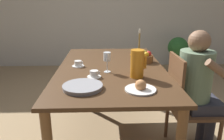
{
  "coord_description": "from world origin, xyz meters",
  "views": [
    {
      "loc": [
        -0.07,
        -2.05,
        1.4
      ],
      "look_at": [
        0.0,
        -0.26,
        0.83
      ],
      "focal_mm": 35.0,
      "sensor_mm": 36.0,
      "label": 1
    }
  ],
  "objects_px": {
    "wine_glass_water": "(107,58)",
    "teacup_across": "(78,64)",
    "teacup_near_person": "(94,74)",
    "chair_person_side": "(186,103)",
    "potted_plant": "(178,50)",
    "serving_tray": "(83,87)",
    "candlestick_tall": "(139,43)",
    "fruit_bowl": "(145,57)",
    "red_pitcher": "(137,64)",
    "bread_plate": "(141,87)",
    "person_seated": "(198,83)"
  },
  "relations": [
    {
      "from": "person_seated",
      "to": "fruit_bowl",
      "type": "xyz_separation_m",
      "value": [
        -0.42,
        0.4,
        0.14
      ]
    },
    {
      "from": "wine_glass_water",
      "to": "chair_person_side",
      "type": "bearing_deg",
      "value": -5.44
    },
    {
      "from": "wine_glass_water",
      "to": "teacup_across",
      "type": "bearing_deg",
      "value": 146.16
    },
    {
      "from": "teacup_near_person",
      "to": "candlestick_tall",
      "type": "relative_size",
      "value": 0.41
    },
    {
      "from": "chair_person_side",
      "to": "red_pitcher",
      "type": "xyz_separation_m",
      "value": [
        -0.48,
        -0.08,
        0.41
      ]
    },
    {
      "from": "wine_glass_water",
      "to": "fruit_bowl",
      "type": "xyz_separation_m",
      "value": [
        0.4,
        0.33,
        -0.09
      ]
    },
    {
      "from": "teacup_across",
      "to": "serving_tray",
      "type": "height_order",
      "value": "teacup_across"
    },
    {
      "from": "teacup_across",
      "to": "potted_plant",
      "type": "height_order",
      "value": "teacup_across"
    },
    {
      "from": "serving_tray",
      "to": "fruit_bowl",
      "type": "bearing_deg",
      "value": 50.46
    },
    {
      "from": "chair_person_side",
      "to": "serving_tray",
      "type": "xyz_separation_m",
      "value": [
        -0.92,
        -0.32,
        0.31
      ]
    },
    {
      "from": "teacup_across",
      "to": "teacup_near_person",
      "type": "bearing_deg",
      "value": -62.08
    },
    {
      "from": "serving_tray",
      "to": "potted_plant",
      "type": "bearing_deg",
      "value": 59.29
    },
    {
      "from": "wine_glass_water",
      "to": "teacup_across",
      "type": "distance_m",
      "value": 0.36
    },
    {
      "from": "teacup_across",
      "to": "fruit_bowl",
      "type": "distance_m",
      "value": 0.7
    },
    {
      "from": "wine_glass_water",
      "to": "person_seated",
      "type": "bearing_deg",
      "value": -4.7
    },
    {
      "from": "serving_tray",
      "to": "candlestick_tall",
      "type": "bearing_deg",
      "value": 63.1
    },
    {
      "from": "person_seated",
      "to": "wine_glass_water",
      "type": "distance_m",
      "value": 0.86
    },
    {
      "from": "bread_plate",
      "to": "potted_plant",
      "type": "height_order",
      "value": "bread_plate"
    },
    {
      "from": "wine_glass_water",
      "to": "potted_plant",
      "type": "relative_size",
      "value": 0.26
    },
    {
      "from": "wine_glass_water",
      "to": "bread_plate",
      "type": "height_order",
      "value": "wine_glass_water"
    },
    {
      "from": "chair_person_side",
      "to": "potted_plant",
      "type": "bearing_deg",
      "value": 163.45
    },
    {
      "from": "person_seated",
      "to": "candlestick_tall",
      "type": "relative_size",
      "value": 4.0
    },
    {
      "from": "candlestick_tall",
      "to": "person_seated",
      "type": "bearing_deg",
      "value": -64.74
    },
    {
      "from": "teacup_near_person",
      "to": "bread_plate",
      "type": "bearing_deg",
      "value": -40.69
    },
    {
      "from": "red_pitcher",
      "to": "person_seated",
      "type": "bearing_deg",
      "value": 7.81
    },
    {
      "from": "wine_glass_water",
      "to": "teacup_near_person",
      "type": "distance_m",
      "value": 0.21
    },
    {
      "from": "person_seated",
      "to": "candlestick_tall",
      "type": "distance_m",
      "value": 0.98
    },
    {
      "from": "person_seated",
      "to": "candlestick_tall",
      "type": "bearing_deg",
      "value": -154.74
    },
    {
      "from": "teacup_across",
      "to": "fruit_bowl",
      "type": "height_order",
      "value": "fruit_bowl"
    },
    {
      "from": "teacup_near_person",
      "to": "fruit_bowl",
      "type": "bearing_deg",
      "value": 41.84
    },
    {
      "from": "chair_person_side",
      "to": "wine_glass_water",
      "type": "xyz_separation_m",
      "value": [
        -0.73,
        0.07,
        0.43
      ]
    },
    {
      "from": "chair_person_side",
      "to": "candlestick_tall",
      "type": "xyz_separation_m",
      "value": [
        -0.32,
        0.87,
        0.4
      ]
    },
    {
      "from": "chair_person_side",
      "to": "fruit_bowl",
      "type": "bearing_deg",
      "value": -140.72
    },
    {
      "from": "bread_plate",
      "to": "potted_plant",
      "type": "distance_m",
      "value": 3.1
    },
    {
      "from": "teacup_across",
      "to": "potted_plant",
      "type": "xyz_separation_m",
      "value": [
        1.75,
        2.2,
        -0.36
      ]
    },
    {
      "from": "teacup_across",
      "to": "person_seated",
      "type": "bearing_deg",
      "value": -13.12
    },
    {
      "from": "teacup_near_person",
      "to": "serving_tray",
      "type": "bearing_deg",
      "value": -106.37
    },
    {
      "from": "teacup_across",
      "to": "serving_tray",
      "type": "xyz_separation_m",
      "value": [
        0.1,
        -0.58,
        -0.01
      ]
    },
    {
      "from": "bread_plate",
      "to": "candlestick_tall",
      "type": "xyz_separation_m",
      "value": [
        0.18,
        1.23,
        0.09
      ]
    },
    {
      "from": "red_pitcher",
      "to": "bread_plate",
      "type": "height_order",
      "value": "red_pitcher"
    },
    {
      "from": "teacup_across",
      "to": "red_pitcher",
      "type": "bearing_deg",
      "value": -32.32
    },
    {
      "from": "chair_person_side",
      "to": "teacup_across",
      "type": "xyz_separation_m",
      "value": [
        -1.02,
        0.26,
        0.31
      ]
    },
    {
      "from": "wine_glass_water",
      "to": "potted_plant",
      "type": "bearing_deg",
      "value": 58.55
    },
    {
      "from": "potted_plant",
      "to": "serving_tray",
      "type": "bearing_deg",
      "value": -120.71
    },
    {
      "from": "chair_person_side",
      "to": "potted_plant",
      "type": "height_order",
      "value": "chair_person_side"
    },
    {
      "from": "red_pitcher",
      "to": "wine_glass_water",
      "type": "bearing_deg",
      "value": 149.47
    },
    {
      "from": "serving_tray",
      "to": "teacup_near_person",
      "type": "bearing_deg",
      "value": 73.63
    },
    {
      "from": "fruit_bowl",
      "to": "teacup_near_person",
      "type": "bearing_deg",
      "value": -138.16
    },
    {
      "from": "potted_plant",
      "to": "red_pitcher",
      "type": "bearing_deg",
      "value": -115.56
    },
    {
      "from": "red_pitcher",
      "to": "bread_plate",
      "type": "xyz_separation_m",
      "value": [
        -0.01,
        -0.28,
        -0.1
      ]
    }
  ]
}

